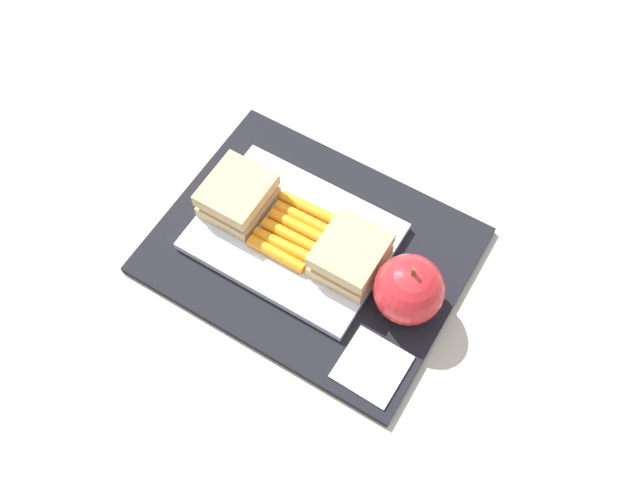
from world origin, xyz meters
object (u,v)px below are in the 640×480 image
object	(u,v)px
sandwich_half_left	(238,196)
apple	(409,290)
food_tray	(293,236)
carrot_sticks_bundle	(293,231)
paper_napkin	(372,367)
sandwich_half_right	(350,255)

from	to	relation	value
sandwich_half_left	apple	distance (m)	0.23
food_tray	carrot_sticks_bundle	xyz separation A→B (m)	(-0.00, 0.00, 0.01)
apple	paper_napkin	bearing A→B (deg)	-87.35
sandwich_half_right	carrot_sticks_bundle	world-z (taller)	sandwich_half_right
sandwich_half_right	paper_napkin	size ratio (longest dim) A/B	1.14
apple	carrot_sticks_bundle	bearing A→B (deg)	177.46
carrot_sticks_bundle	paper_napkin	distance (m)	0.19
food_tray	paper_napkin	distance (m)	0.19
food_tray	sandwich_half_left	xyz separation A→B (m)	(-0.08, 0.00, 0.03)
food_tray	carrot_sticks_bundle	bearing A→B (deg)	92.89
apple	sandwich_half_left	bearing A→B (deg)	178.33
carrot_sticks_bundle	paper_napkin	bearing A→B (deg)	-30.15
sandwich_half_left	sandwich_half_right	distance (m)	0.16
carrot_sticks_bundle	paper_napkin	size ratio (longest dim) A/B	1.24
apple	paper_napkin	xyz separation A→B (m)	(0.00, -0.09, -0.04)
sandwich_half_right	paper_napkin	xyz separation A→B (m)	(0.08, -0.09, -0.03)
sandwich_half_right	carrot_sticks_bundle	distance (m)	0.08
carrot_sticks_bundle	paper_napkin	xyz separation A→B (m)	(0.16, -0.09, -0.02)
sandwich_half_left	food_tray	bearing A→B (deg)	0.00
paper_napkin	food_tray	bearing A→B (deg)	149.89
carrot_sticks_bundle	apple	distance (m)	0.16
sandwich_half_right	carrot_sticks_bundle	bearing A→B (deg)	179.91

